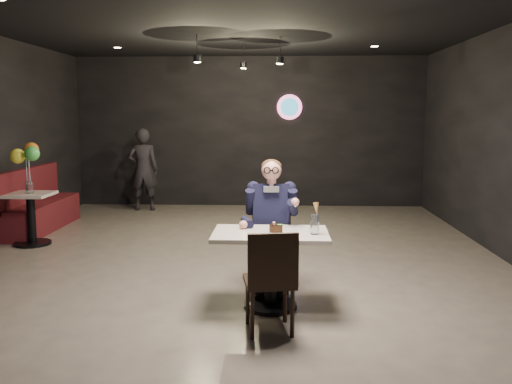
{
  "coord_description": "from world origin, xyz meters",
  "views": [
    {
      "loc": [
        0.59,
        -6.48,
        1.87
      ],
      "look_at": [
        0.35,
        -0.82,
        1.05
      ],
      "focal_mm": 38.0,
      "sensor_mm": 36.0,
      "label": 1
    }
  ],
  "objects_px": {
    "passerby": "(143,169)",
    "balloon_vase": "(30,187)",
    "sundae_glass": "(315,224)",
    "side_table": "(31,220)",
    "chair_near": "(269,279)",
    "booth_bench": "(41,199)",
    "seated_man": "(271,224)",
    "main_table": "(270,270)",
    "chair_far": "(271,247)"
  },
  "relations": [
    {
      "from": "chair_near",
      "to": "balloon_vase",
      "type": "xyz_separation_m",
      "value": [
        -3.46,
        2.98,
        0.37
      ]
    },
    {
      "from": "balloon_vase",
      "to": "passerby",
      "type": "bearing_deg",
      "value": 72.26
    },
    {
      "from": "main_table",
      "to": "side_table",
      "type": "bearing_deg",
      "value": 145.16
    },
    {
      "from": "booth_bench",
      "to": "passerby",
      "type": "distance_m",
      "value": 2.24
    },
    {
      "from": "balloon_vase",
      "to": "chair_near",
      "type": "bearing_deg",
      "value": -40.7
    },
    {
      "from": "chair_near",
      "to": "booth_bench",
      "type": "bearing_deg",
      "value": 123.73
    },
    {
      "from": "seated_man",
      "to": "chair_near",
      "type": "bearing_deg",
      "value": -90.0
    },
    {
      "from": "main_table",
      "to": "sundae_glass",
      "type": "distance_m",
      "value": 0.63
    },
    {
      "from": "sundae_glass",
      "to": "balloon_vase",
      "type": "bearing_deg",
      "value": 147.47
    },
    {
      "from": "balloon_vase",
      "to": "passerby",
      "type": "relative_size",
      "value": 0.1
    },
    {
      "from": "balloon_vase",
      "to": "side_table",
      "type": "bearing_deg",
      "value": 0.0
    },
    {
      "from": "chair_far",
      "to": "balloon_vase",
      "type": "distance_m",
      "value": 3.95
    },
    {
      "from": "seated_man",
      "to": "passerby",
      "type": "bearing_deg",
      "value": 118.34
    },
    {
      "from": "sundae_glass",
      "to": "passerby",
      "type": "height_order",
      "value": "passerby"
    },
    {
      "from": "side_table",
      "to": "passerby",
      "type": "bearing_deg",
      "value": 72.26
    },
    {
      "from": "seated_man",
      "to": "balloon_vase",
      "type": "bearing_deg",
      "value": 151.76
    },
    {
      "from": "main_table",
      "to": "booth_bench",
      "type": "bearing_deg",
      "value": 137.82
    },
    {
      "from": "booth_bench",
      "to": "passerby",
      "type": "xyz_separation_m",
      "value": [
        1.22,
        1.86,
        0.29
      ]
    },
    {
      "from": "main_table",
      "to": "side_table",
      "type": "xyz_separation_m",
      "value": [
        -3.46,
        2.41,
        -0.01
      ]
    },
    {
      "from": "chair_far",
      "to": "booth_bench",
      "type": "xyz_separation_m",
      "value": [
        -3.76,
        2.86,
        0.05
      ]
    },
    {
      "from": "booth_bench",
      "to": "side_table",
      "type": "relative_size",
      "value": 2.75
    },
    {
      "from": "chair_far",
      "to": "chair_near",
      "type": "relative_size",
      "value": 1.0
    },
    {
      "from": "side_table",
      "to": "balloon_vase",
      "type": "bearing_deg",
      "value": 0.0
    },
    {
      "from": "sundae_glass",
      "to": "booth_bench",
      "type": "xyz_separation_m",
      "value": [
        -4.18,
        3.47,
        -0.34
      ]
    },
    {
      "from": "seated_man",
      "to": "booth_bench",
      "type": "bearing_deg",
      "value": 142.76
    },
    {
      "from": "seated_man",
      "to": "sundae_glass",
      "type": "bearing_deg",
      "value": -55.93
    },
    {
      "from": "seated_man",
      "to": "sundae_glass",
      "type": "xyz_separation_m",
      "value": [
        0.42,
        -0.61,
        0.12
      ]
    },
    {
      "from": "side_table",
      "to": "balloon_vase",
      "type": "height_order",
      "value": "balloon_vase"
    },
    {
      "from": "balloon_vase",
      "to": "chair_far",
      "type": "bearing_deg",
      "value": -28.24
    },
    {
      "from": "chair_near",
      "to": "chair_far",
      "type": "bearing_deg",
      "value": 80.32
    },
    {
      "from": "booth_bench",
      "to": "passerby",
      "type": "relative_size",
      "value": 1.27
    },
    {
      "from": "sundae_glass",
      "to": "side_table",
      "type": "height_order",
      "value": "sundae_glass"
    },
    {
      "from": "main_table",
      "to": "seated_man",
      "type": "bearing_deg",
      "value": 90.0
    },
    {
      "from": "chair_near",
      "to": "passerby",
      "type": "bearing_deg",
      "value": 103.88
    },
    {
      "from": "chair_far",
      "to": "balloon_vase",
      "type": "relative_size",
      "value": 5.59
    },
    {
      "from": "sundae_glass",
      "to": "side_table",
      "type": "xyz_separation_m",
      "value": [
        -3.88,
        2.47,
        -0.48
      ]
    },
    {
      "from": "passerby",
      "to": "balloon_vase",
      "type": "bearing_deg",
      "value": 66.2
    },
    {
      "from": "main_table",
      "to": "passerby",
      "type": "bearing_deg",
      "value": 115.79
    },
    {
      "from": "booth_bench",
      "to": "sundae_glass",
      "type": "bearing_deg",
      "value": -39.74
    },
    {
      "from": "booth_bench",
      "to": "passerby",
      "type": "bearing_deg",
      "value": 56.87
    },
    {
      "from": "chair_near",
      "to": "seated_man",
      "type": "bearing_deg",
      "value": 80.32
    },
    {
      "from": "main_table",
      "to": "chair_far",
      "type": "bearing_deg",
      "value": 90.0
    },
    {
      "from": "seated_man",
      "to": "side_table",
      "type": "bearing_deg",
      "value": 151.76
    },
    {
      "from": "sundae_glass",
      "to": "main_table",
      "type": "bearing_deg",
      "value": 171.26
    },
    {
      "from": "seated_man",
      "to": "chair_far",
      "type": "bearing_deg",
      "value": 0.0
    },
    {
      "from": "main_table",
      "to": "sundae_glass",
      "type": "height_order",
      "value": "sundae_glass"
    },
    {
      "from": "booth_bench",
      "to": "side_table",
      "type": "height_order",
      "value": "booth_bench"
    },
    {
      "from": "main_table",
      "to": "side_table",
      "type": "relative_size",
      "value": 1.5
    },
    {
      "from": "booth_bench",
      "to": "chair_far",
      "type": "bearing_deg",
      "value": -37.24
    },
    {
      "from": "chair_far",
      "to": "side_table",
      "type": "xyz_separation_m",
      "value": [
        -3.46,
        1.86,
        -0.09
      ]
    }
  ]
}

